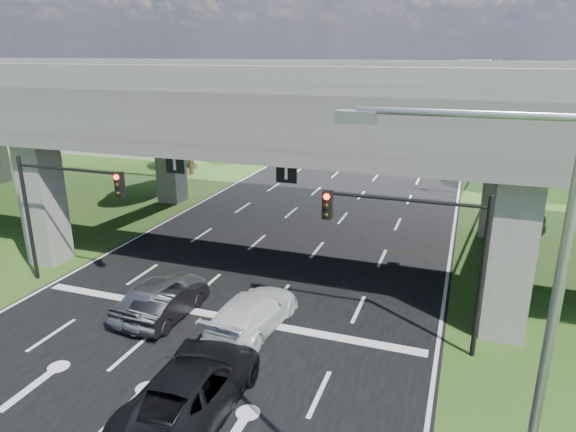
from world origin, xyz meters
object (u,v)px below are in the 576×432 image
Objects in this scene: streetlight_near at (514,373)px; car_trailing at (193,387)px; streetlight_beyond at (484,102)px; car_white at (253,312)px; signal_left at (61,200)px; car_silver at (161,295)px; streetlight_far at (486,123)px; signal_right at (419,241)px; car_dark at (169,302)px.

streetlight_near is 1.71× the size of car_trailing.
car_white is (-8.30, -37.00, -5.07)m from streetlight_beyond.
car_silver is at bearing -9.77° from signal_left.
signal_left is 0.60× the size of streetlight_far.
car_silver is 0.93× the size of car_white.
signal_left is 1.26× the size of car_silver.
car_silver is (-10.17, -0.94, -3.34)m from signal_right.
signal_left reaches higher than car_dark.
streetlight_near reaches higher than car_silver.
streetlight_far is 16.00m from streetlight_beyond.
signal_left is 26.95m from streetlight_far.
streetlight_far is 23.14m from car_white.
streetlight_far is 2.38× the size of car_dark.
signal_left is 1.43× the size of car_dark.
car_dark is at bearing 156.86° from car_silver.
signal_left is 40.30m from streetlight_beyond.
streetlight_beyond is 38.26m from car_white.
streetlight_near is at bearing -90.00° from streetlight_beyond.
streetlight_beyond is at bearing 86.39° from signal_right.
signal_right is 10.33m from streetlight_near.
streetlight_beyond is (0.00, 16.00, 0.00)m from streetlight_far.
signal_right is 15.65m from signal_left.
streetlight_beyond is at bearing 63.57° from signal_left.
streetlight_far is (0.00, 30.00, 0.00)m from streetlight_near.
signal_right is 8.99m from car_trailing.
car_white is at bearing 132.67° from streetlight_near.
streetlight_near is at bearing 149.59° from car_silver.
car_trailing is at bearing -31.29° from signal_left.
signal_left is at bearing -10.60° from car_dark.
signal_left is at bearing -4.30° from car_silver.
car_white is (-8.30, 9.00, -5.07)m from streetlight_near.
signal_left is 10.25m from car_white.
signal_left is at bearing -116.43° from streetlight_beyond.
car_silver is at bearing 5.14° from car_white.
car_trailing reaches higher than car_white.
streetlight_beyond is 1.94× the size of car_white.
car_silver reaches higher than car_trailing.
signal_left is 1.03× the size of car_trailing.
car_white is at bearing -174.21° from car_dark.
streetlight_beyond is 2.09× the size of car_silver.
car_white is at bearing -102.64° from streetlight_beyond.
streetlight_near is (2.27, -9.94, 1.66)m from signal_right.
car_trailing is at bearing 129.80° from car_dark.
car_trailing is at bearing 136.30° from car_silver.
car_silver is 4.15m from car_white.
streetlight_far is 1.71× the size of car_trailing.
streetlight_far is 1.00× the size of streetlight_beyond.
car_white is (9.62, -0.94, -3.41)m from signal_left.
streetlight_far is 24.93m from car_dark.
signal_left is at bearing -0.46° from car_white.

